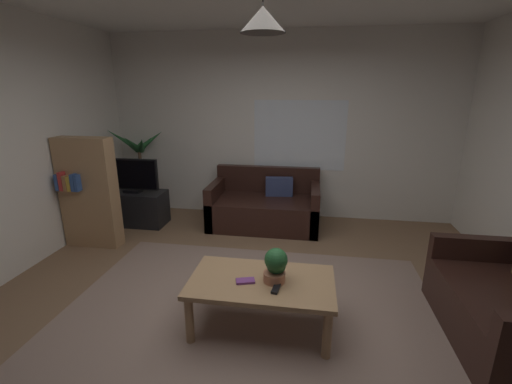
{
  "coord_description": "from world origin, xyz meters",
  "views": [
    {
      "loc": [
        0.48,
        -2.68,
        1.95
      ],
      "look_at": [
        0.0,
        0.3,
        1.05
      ],
      "focal_mm": 24.16,
      "sensor_mm": 36.0,
      "label": 1
    }
  ],
  "objects_px": {
    "coffee_table": "(261,287)",
    "remote_on_table_0": "(276,288)",
    "tv": "(131,175)",
    "potted_plant_on_table": "(276,264)",
    "tv_stand": "(136,208)",
    "couch_under_window": "(265,208)",
    "bookshelf_corner": "(88,193)",
    "pendant_lamp": "(263,19)",
    "potted_palm_corner": "(141,173)",
    "book_on_table_0": "(245,281)"
  },
  "relations": [
    {
      "from": "remote_on_table_0",
      "to": "potted_plant_on_table",
      "type": "xyz_separation_m",
      "value": [
        -0.02,
        0.12,
        0.14
      ]
    },
    {
      "from": "potted_palm_corner",
      "to": "pendant_lamp",
      "type": "xyz_separation_m",
      "value": [
        2.34,
        -2.57,
        1.74
      ]
    },
    {
      "from": "coffee_table",
      "to": "bookshelf_corner",
      "type": "distance_m",
      "value": 2.72
    },
    {
      "from": "coffee_table",
      "to": "potted_palm_corner",
      "type": "height_order",
      "value": "potted_palm_corner"
    },
    {
      "from": "remote_on_table_0",
      "to": "bookshelf_corner",
      "type": "xyz_separation_m",
      "value": [
        -2.52,
        1.38,
        0.25
      ]
    },
    {
      "from": "coffee_table",
      "to": "pendant_lamp",
      "type": "bearing_deg",
      "value": -33.69
    },
    {
      "from": "tv_stand",
      "to": "tv",
      "type": "bearing_deg",
      "value": -90.0
    },
    {
      "from": "remote_on_table_0",
      "to": "potted_palm_corner",
      "type": "distance_m",
      "value": 3.66
    },
    {
      "from": "bookshelf_corner",
      "to": "potted_plant_on_table",
      "type": "bearing_deg",
      "value": -26.87
    },
    {
      "from": "coffee_table",
      "to": "remote_on_table_0",
      "type": "relative_size",
      "value": 7.44
    },
    {
      "from": "book_on_table_0",
      "to": "tv",
      "type": "height_order",
      "value": "tv"
    },
    {
      "from": "coffee_table",
      "to": "tv",
      "type": "relative_size",
      "value": 1.49
    },
    {
      "from": "coffee_table",
      "to": "remote_on_table_0",
      "type": "height_order",
      "value": "remote_on_table_0"
    },
    {
      "from": "tv",
      "to": "bookshelf_corner",
      "type": "relative_size",
      "value": 0.57
    },
    {
      "from": "book_on_table_0",
      "to": "bookshelf_corner",
      "type": "relative_size",
      "value": 0.11
    },
    {
      "from": "coffee_table",
      "to": "tv",
      "type": "height_order",
      "value": "tv"
    },
    {
      "from": "book_on_table_0",
      "to": "tv_stand",
      "type": "xyz_separation_m",
      "value": [
        -2.07,
        2.09,
        -0.21
      ]
    },
    {
      "from": "potted_plant_on_table",
      "to": "tv_stand",
      "type": "relative_size",
      "value": 0.33
    },
    {
      "from": "remote_on_table_0",
      "to": "pendant_lamp",
      "type": "height_order",
      "value": "pendant_lamp"
    },
    {
      "from": "couch_under_window",
      "to": "coffee_table",
      "type": "bearing_deg",
      "value": -83.05
    },
    {
      "from": "bookshelf_corner",
      "to": "couch_under_window",
      "type": "bearing_deg",
      "value": 25.81
    },
    {
      "from": "potted_plant_on_table",
      "to": "potted_palm_corner",
      "type": "height_order",
      "value": "potted_palm_corner"
    },
    {
      "from": "potted_palm_corner",
      "to": "coffee_table",
      "type": "bearing_deg",
      "value": -47.58
    },
    {
      "from": "potted_plant_on_table",
      "to": "pendant_lamp",
      "type": "bearing_deg",
      "value": -178.94
    },
    {
      "from": "book_on_table_0",
      "to": "bookshelf_corner",
      "type": "distance_m",
      "value": 2.63
    },
    {
      "from": "pendant_lamp",
      "to": "potted_plant_on_table",
      "type": "bearing_deg",
      "value": 1.06
    },
    {
      "from": "remote_on_table_0",
      "to": "tv_stand",
      "type": "bearing_deg",
      "value": -34.09
    },
    {
      "from": "coffee_table",
      "to": "tv_stand",
      "type": "height_order",
      "value": "tv_stand"
    },
    {
      "from": "remote_on_table_0",
      "to": "tv",
      "type": "height_order",
      "value": "tv"
    },
    {
      "from": "potted_plant_on_table",
      "to": "bookshelf_corner",
      "type": "xyz_separation_m",
      "value": [
        -2.5,
        1.27,
        0.11
      ]
    },
    {
      "from": "tv",
      "to": "potted_palm_corner",
      "type": "xyz_separation_m",
      "value": [
        -0.15,
        0.55,
        -0.1
      ]
    },
    {
      "from": "coffee_table",
      "to": "tv_stand",
      "type": "distance_m",
      "value": 3.0
    },
    {
      "from": "coffee_table",
      "to": "bookshelf_corner",
      "type": "height_order",
      "value": "bookshelf_corner"
    },
    {
      "from": "book_on_table_0",
      "to": "remote_on_table_0",
      "type": "height_order",
      "value": "remote_on_table_0"
    },
    {
      "from": "coffee_table",
      "to": "potted_palm_corner",
      "type": "bearing_deg",
      "value": 132.42
    },
    {
      "from": "potted_palm_corner",
      "to": "pendant_lamp",
      "type": "distance_m",
      "value": 3.89
    },
    {
      "from": "tv",
      "to": "pendant_lamp",
      "type": "bearing_deg",
      "value": -42.5
    },
    {
      "from": "tv_stand",
      "to": "bookshelf_corner",
      "type": "distance_m",
      "value": 0.91
    },
    {
      "from": "couch_under_window",
      "to": "bookshelf_corner",
      "type": "height_order",
      "value": "bookshelf_corner"
    },
    {
      "from": "potted_plant_on_table",
      "to": "tv",
      "type": "height_order",
      "value": "tv"
    },
    {
      "from": "potted_palm_corner",
      "to": "pendant_lamp",
      "type": "bearing_deg",
      "value": -47.58
    },
    {
      "from": "coffee_table",
      "to": "potted_plant_on_table",
      "type": "bearing_deg",
      "value": 1.06
    },
    {
      "from": "bookshelf_corner",
      "to": "potted_palm_corner",
      "type": "bearing_deg",
      "value": 88.26
    },
    {
      "from": "coffee_table",
      "to": "tv_stand",
      "type": "relative_size",
      "value": 1.32
    },
    {
      "from": "tv_stand",
      "to": "pendant_lamp",
      "type": "height_order",
      "value": "pendant_lamp"
    },
    {
      "from": "remote_on_table_0",
      "to": "bookshelf_corner",
      "type": "distance_m",
      "value": 2.88
    },
    {
      "from": "tv",
      "to": "pendant_lamp",
      "type": "relative_size",
      "value": 1.72
    },
    {
      "from": "tv_stand",
      "to": "potted_palm_corner",
      "type": "height_order",
      "value": "potted_palm_corner"
    },
    {
      "from": "couch_under_window",
      "to": "potted_plant_on_table",
      "type": "height_order",
      "value": "couch_under_window"
    },
    {
      "from": "book_on_table_0",
      "to": "pendant_lamp",
      "type": "bearing_deg",
      "value": 23.16
    }
  ]
}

